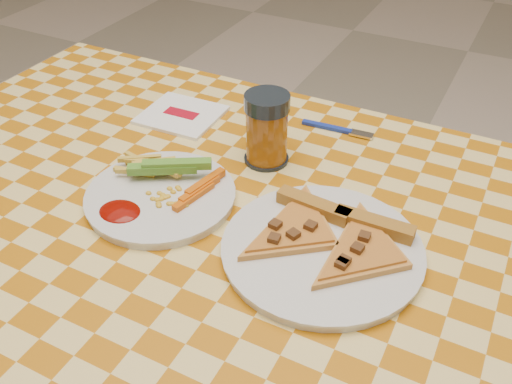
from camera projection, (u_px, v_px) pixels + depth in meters
table at (225, 275)px, 0.84m from camera, size 1.28×0.88×0.76m
plate_left at (161, 197)px, 0.85m from camera, size 0.26×0.26×0.01m
plate_right at (322, 251)px, 0.76m from camera, size 0.35×0.35×0.01m
fries_veggies at (161, 181)px, 0.86m from camera, size 0.19×0.17×0.04m
pizza_slices at (330, 236)px, 0.76m from camera, size 0.24×0.22×0.02m
drink_glass at (267, 130)px, 0.91m from camera, size 0.07×0.07×0.12m
napkin at (181, 115)px, 1.06m from camera, size 0.14×0.13×0.01m
fork at (338, 129)px, 1.02m from camera, size 0.13×0.02×0.01m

